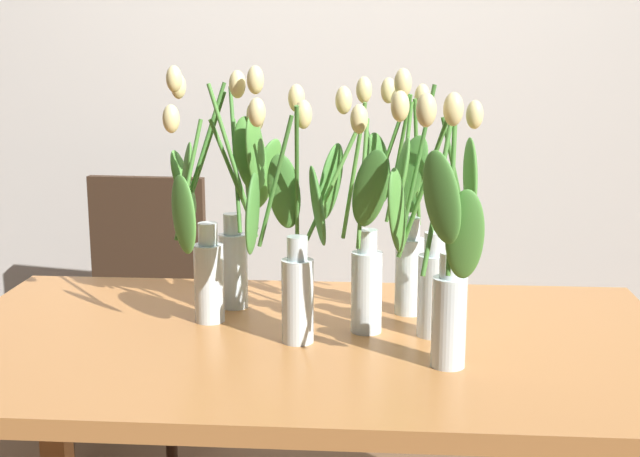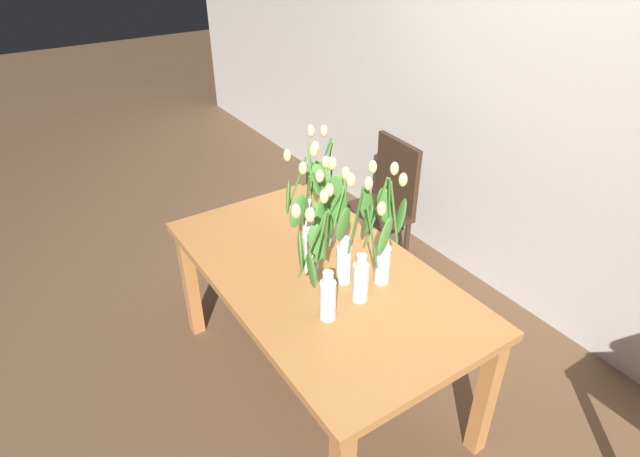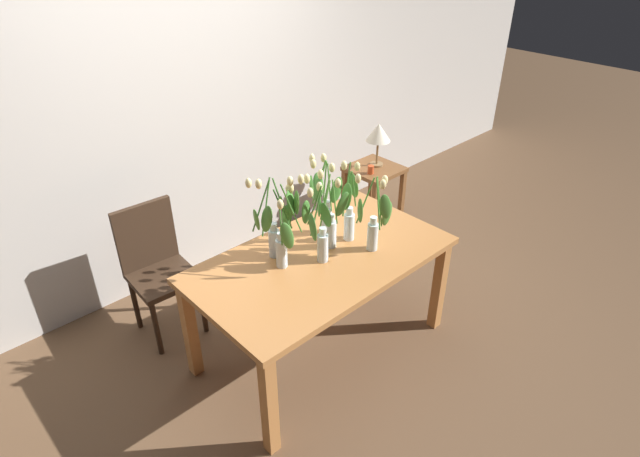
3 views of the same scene
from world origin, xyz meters
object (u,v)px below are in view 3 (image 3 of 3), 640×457
Objects in this scene: tulip_vase_0 at (324,201)px; tulip_vase_6 at (330,220)px; tulip_vase_2 at (349,213)px; tulip_vase_5 at (275,225)px; tulip_vase_3 at (318,236)px; tulip_vase_1 at (285,236)px; tulip_vase_4 at (374,223)px; dining_chair at (157,263)px; table_lamp at (378,133)px; dining_table at (321,269)px; side_table at (374,179)px; pillar_candle at (371,170)px.

tulip_vase_6 is (-0.10, -0.16, -0.03)m from tulip_vase_0.
tulip_vase_5 reaches higher than tulip_vase_2.
tulip_vase_2 is 0.31m from tulip_vase_3.
tulip_vase_3 is 0.27m from tulip_vase_5.
tulip_vase_6 is (-0.17, 0.00, 0.02)m from tulip_vase_2.
tulip_vase_4 is at bearing -28.10° from tulip_vase_1.
table_lamp is at bearing 0.04° from dining_chair.
tulip_vase_2 reaches higher than tulip_vase_0.
tulip_vase_2 is (0.27, 0.03, 0.28)m from dining_table.
tulip_vase_6 is (0.31, -0.15, -0.03)m from tulip_vase_5.
tulip_vase_1 reaches higher than tulip_vase_4.
tulip_vase_3 is 0.15m from tulip_vase_6.
tulip_vase_4 is 0.98× the size of side_table.
tulip_vase_2 is 1.43m from pillar_candle.
tulip_vase_3 is (-0.31, -0.05, -0.01)m from tulip_vase_2.
tulip_vase_5 is at bearing 130.74° from tulip_vase_3.
tulip_vase_6 reaches higher than pillar_candle.
tulip_vase_0 is at bearing 43.67° from dining_table.
dining_chair is (-0.92, 1.10, -0.42)m from tulip_vase_4.
tulip_vase_6 is at bearing -147.75° from pillar_candle.
dining_table is 1.83m from table_lamp.
tulip_vase_1 is 7.71× the size of pillar_candle.
tulip_vase_3 reaches higher than tulip_vase_6.
pillar_candle is at bearing 35.99° from tulip_vase_2.
tulip_vase_5 is 7.68× the size of pillar_candle.
tulip_vase_0 is at bearing 57.74° from tulip_vase_6.
dining_table is at bearing -41.60° from tulip_vase_5.
dining_table reaches higher than pillar_candle.
dining_chair reaches higher than pillar_candle.
tulip_vase_2 is at bearing -0.03° from tulip_vase_6.
tulip_vase_2 is at bearing 6.88° from dining_table.
tulip_vase_3 is at bearing -161.48° from tulip_vase_6.
dining_chair is at bearing 179.52° from side_table.
tulip_vase_0 is 0.37m from tulip_vase_4.
tulip_vase_0 is (0.20, 0.19, 0.33)m from dining_table.
tulip_vase_0 is 0.41m from tulip_vase_5.
tulip_vase_2 is 1.07× the size of tulip_vase_6.
tulip_vase_3 is 0.93× the size of tulip_vase_5.
tulip_vase_2 is at bearing -144.01° from pillar_candle.
dining_chair is at bearing 117.33° from tulip_vase_1.
table_lamp is (1.57, 0.93, 0.21)m from dining_table.
dining_table is 2.97× the size of tulip_vase_4.
dining_table is 0.43m from tulip_vase_0.
tulip_vase_1 is 0.20m from tulip_vase_3.
tulip_vase_1 is 0.48m from tulip_vase_2.
tulip_vase_2 reaches higher than side_table.
tulip_vase_2 is at bearing 90.66° from tulip_vase_4.
table_lamp is at bearing 28.42° from tulip_vase_0.
tulip_vase_5 reaches higher than pillar_candle.
tulip_vase_1 is at bearing 157.82° from dining_table.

